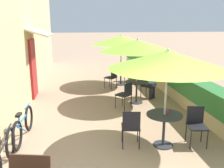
{
  "coord_description": "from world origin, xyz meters",
  "views": [
    {
      "loc": [
        -0.81,
        -2.87,
        2.72
      ],
      "look_at": [
        0.15,
        3.86,
        1.0
      ],
      "focal_mm": 40.0,
      "sensor_mm": 36.0,
      "label": 1
    }
  ],
  "objects": [
    {
      "name": "patio_table_far",
      "position": [
        1.07,
        7.62,
        0.55
      ],
      "size": [
        0.79,
        0.79,
        0.75
      ],
      "color": "#28282D",
      "rests_on": "ground_plane"
    },
    {
      "name": "patio_umbrella_near",
      "position": [
        1.05,
        2.02,
        1.95
      ],
      "size": [
        2.47,
        2.47,
        2.18
      ],
      "color": "#B7B7BC",
      "rests_on": "ground_plane"
    },
    {
      "name": "cafe_chair_far_right",
      "position": [
        1.54,
        8.19,
        0.52
      ],
      "size": [
        0.57,
        0.57,
        0.87
      ],
      "rotation": [
        0.0,
        0.0,
        10.2
      ],
      "color": "black",
      "rests_on": "ground_plane"
    },
    {
      "name": "patio_umbrella_far",
      "position": [
        1.07,
        7.62,
        1.95
      ],
      "size": [
        2.47,
        2.47,
        2.18
      ],
      "color": "#B7B7BC",
      "rests_on": "ground_plane"
    },
    {
      "name": "cafe_facade_wall",
      "position": [
        -2.54,
        6.95,
        2.09
      ],
      "size": [
        0.98,
        14.16,
        4.2
      ],
      "color": "#D6B784",
      "rests_on": "ground_plane"
    },
    {
      "name": "patio_umbrella_mid",
      "position": [
        1.17,
        5.08,
        1.95
      ],
      "size": [
        2.47,
        2.47,
        2.18
      ],
      "color": "#B7B7BC",
      "rests_on": "ground_plane"
    },
    {
      "name": "bicycle_leaning",
      "position": [
        -2.2,
        1.47,
        0.34
      ],
      "size": [
        0.1,
        1.66,
        0.73
      ],
      "rotation": [
        0.0,
        0.0,
        0.01
      ],
      "color": "black",
      "rests_on": "ground_plane"
    },
    {
      "name": "cafe_chair_far_left",
      "position": [
        0.6,
        7.05,
        0.52
      ],
      "size": [
        0.57,
        0.57,
        0.87
      ],
      "rotation": [
        0.0,
        0.0,
        7.06
      ],
      "color": "black",
      "rests_on": "ground_plane"
    },
    {
      "name": "cafe_chair_near_right",
      "position": [
        1.79,
        1.99,
        0.52
      ],
      "size": [
        0.45,
        0.45,
        0.87
      ],
      "rotation": [
        0.0,
        0.0,
        9.28
      ],
      "color": "black",
      "rests_on": "ground_plane"
    },
    {
      "name": "cafe_chair_near_left",
      "position": [
        0.31,
        2.05,
        0.52
      ],
      "size": [
        0.45,
        0.45,
        0.87
      ],
      "rotation": [
        0.0,
        0.0,
        6.14
      ],
      "color": "black",
      "rests_on": "ground_plane"
    },
    {
      "name": "planter_hedge",
      "position": [
        2.75,
        6.98,
        0.54
      ],
      "size": [
        0.6,
        13.16,
        1.01
      ],
      "color": "tan",
      "rests_on": "ground_plane"
    },
    {
      "name": "cafe_chair_mid_left",
      "position": [
        1.66,
        5.64,
        0.52
      ],
      "size": [
        0.57,
        0.57,
        0.87
      ],
      "rotation": [
        0.0,
        0.0,
        3.88
      ],
      "color": "black",
      "rests_on": "ground_plane"
    },
    {
      "name": "cafe_chair_mid_right",
      "position": [
        0.67,
        4.53,
        0.52
      ],
      "size": [
        0.57,
        0.57,
        0.87
      ],
      "rotation": [
        0.0,
        0.0,
        7.02
      ],
      "color": "black",
      "rests_on": "ground_plane"
    },
    {
      "name": "patio_table_near",
      "position": [
        1.05,
        2.02,
        0.55
      ],
      "size": [
        0.79,
        0.79,
        0.75
      ],
      "color": "#28282D",
      "rests_on": "ground_plane"
    },
    {
      "name": "coffee_cup_near",
      "position": [
        1.12,
        2.06,
        0.79
      ],
      "size": [
        0.07,
        0.07,
        0.09
      ],
      "color": "#B73D3D",
      "rests_on": "patio_table_near"
    },
    {
      "name": "coffee_cup_far",
      "position": [
        1.17,
        7.54,
        0.79
      ],
      "size": [
        0.07,
        0.07,
        0.09
      ],
      "color": "teal",
      "rests_on": "patio_table_far"
    },
    {
      "name": "seated_patron_mid_left",
      "position": [
        1.73,
        5.55,
        0.69
      ],
      "size": [
        0.51,
        0.51,
        1.25
      ],
      "rotation": [
        0.0,
        0.0,
        3.88
      ],
      "color": "#23232D",
      "rests_on": "ground_plane"
    },
    {
      "name": "bicycle_second",
      "position": [
        -2.1,
        2.79,
        0.34
      ],
      "size": [
        0.17,
        1.67,
        0.74
      ],
      "rotation": [
        0.0,
        0.0,
        -0.06
      ],
      "color": "black",
      "rests_on": "ground_plane"
    },
    {
      "name": "patio_table_mid",
      "position": [
        1.17,
        5.08,
        0.55
      ],
      "size": [
        0.79,
        0.79,
        0.75
      ],
      "color": "#28282D",
      "rests_on": "ground_plane"
    },
    {
      "name": "coffee_cup_mid",
      "position": [
        1.11,
        5.12,
        0.79
      ],
      "size": [
        0.07,
        0.07,
        0.09
      ],
      "color": "#B73D3D",
      "rests_on": "patio_table_mid"
    }
  ]
}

